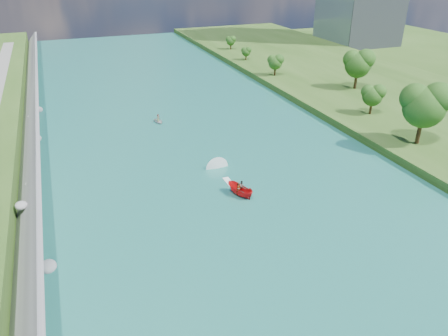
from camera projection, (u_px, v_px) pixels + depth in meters
name	position (u px, v px, depth m)	size (l,w,h in m)	color
ground	(265.00, 234.00, 51.64)	(260.00, 260.00, 0.00)	#2D5119
river_water	(209.00, 165.00, 68.28)	(55.00, 240.00, 0.10)	#1A645D
riprap_bank	(29.00, 187.00, 58.14)	(4.38, 236.00, 4.38)	slate
trees_east	(435.00, 107.00, 73.66)	(17.24, 138.13, 11.99)	#134A16
motorboat	(236.00, 186.00, 60.52)	(3.60, 19.10, 2.07)	red
raft	(158.00, 121.00, 84.65)	(2.46, 3.14, 1.64)	#96999E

